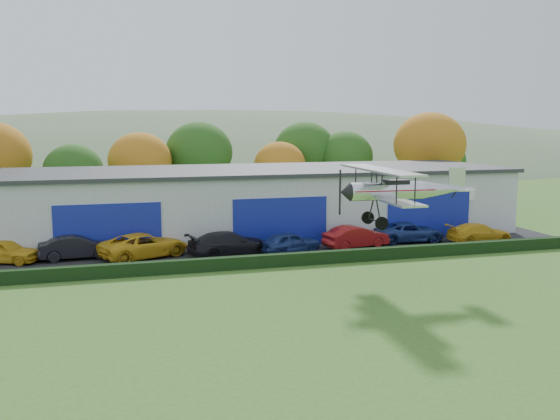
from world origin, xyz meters
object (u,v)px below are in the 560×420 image
object	(u,v)px
biplane	(398,189)
car_4	(290,242)
hangar	(261,201)
car_6	(410,232)
car_1	(77,247)
car_5	(356,237)
car_2	(144,245)
car_0	(4,251)
car_3	(229,244)
car_7	(479,233)

from	to	relation	value
biplane	car_4	bearing A→B (deg)	113.44
hangar	car_6	bearing A→B (deg)	-35.20
car_1	biplane	distance (m)	21.18
hangar	biplane	size ratio (longest dim) A/B	4.78
car_4	car_6	distance (m)	9.98
car_1	biplane	xyz separation A→B (m)	(17.49, -11.08, 4.49)
hangar	car_5	world-z (taller)	hangar
car_2	car_1	bearing A→B (deg)	54.71
car_5	car_1	bearing A→B (deg)	73.15
car_0	car_2	bearing A→B (deg)	-73.80
car_3	car_4	distance (m)	4.20
hangar	car_3	distance (m)	9.33
car_0	car_3	world-z (taller)	car_3
car_0	car_3	size ratio (longest dim) A/B	0.79
car_7	biplane	size ratio (longest dim) A/B	0.58
car_0	car_4	size ratio (longest dim) A/B	1.04
car_1	car_3	size ratio (longest dim) A/B	0.86
hangar	car_7	size ratio (longest dim) A/B	8.25
car_7	hangar	bearing A→B (deg)	60.76
car_5	car_6	distance (m)	4.93
car_6	biplane	xyz separation A→B (m)	(-6.40, -10.44, 4.57)
car_4	car_2	bearing A→B (deg)	66.75
car_0	car_7	world-z (taller)	car_0
car_7	car_3	bearing A→B (deg)	89.57
car_3	car_7	world-z (taller)	car_3
car_0	car_4	bearing A→B (deg)	-74.74
hangar	car_7	xyz separation A→B (m)	(14.78, -8.68, -1.89)
car_2	car_6	world-z (taller)	car_2
hangar	car_3	bearing A→B (deg)	-117.23
hangar	car_1	size ratio (longest dim) A/B	8.31
car_2	car_7	world-z (taller)	car_2
car_4	biplane	world-z (taller)	biplane
car_4	car_6	xyz separation A→B (m)	(9.88, 1.37, -0.01)
car_1	car_4	world-z (taller)	car_1
car_3	car_5	distance (m)	9.26
car_4	car_5	bearing A→B (deg)	-102.38
hangar	car_0	world-z (taller)	hangar
car_1	car_5	world-z (taller)	car_1
car_0	biplane	size ratio (longest dim) A/B	0.53
car_2	biplane	size ratio (longest dim) A/B	0.70
car_2	car_5	distance (m)	14.83
car_4	car_7	distance (m)	14.78
car_0	car_5	world-z (taller)	car_5
car_2	car_6	distance (m)	19.62
car_5	car_3	bearing A→B (deg)	78.97
car_2	biplane	xyz separation A→B (m)	(13.21, -10.29, 4.47)
car_2	car_5	world-z (taller)	car_2
car_1	car_4	xyz separation A→B (m)	(14.01, -2.01, -0.07)
biplane	car_0	bearing A→B (deg)	155.58
hangar	biplane	distance (m)	17.96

